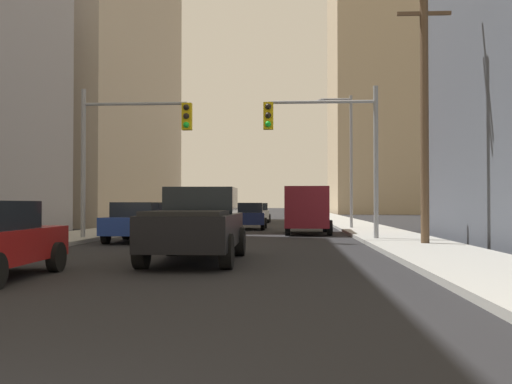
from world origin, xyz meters
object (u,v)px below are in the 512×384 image
pickup_truck_black (197,225)px  sedan_white (257,213)px  sedan_blue (138,222)px  cargo_van_maroon (308,207)px  traffic_signal_near_left (131,137)px  traffic_signal_near_right (326,136)px  sedan_navy (249,216)px

pickup_truck_black → sedan_white: (-0.17, 31.01, -0.16)m
pickup_truck_black → sedan_blue: pickup_truck_black is taller
cargo_van_maroon → traffic_signal_near_left: 9.75m
cargo_van_maroon → traffic_signal_near_right: traffic_signal_near_right is taller
pickup_truck_black → cargo_van_maroon: bearing=77.0°
sedan_navy → pickup_truck_black: bearing=-90.0°
sedan_white → traffic_signal_near_left: 23.64m
sedan_navy → traffic_signal_near_right: traffic_signal_near_right is taller
traffic_signal_near_left → traffic_signal_near_right: 7.65m
sedan_white → cargo_van_maroon: bearing=-78.7°
sedan_white → sedan_navy: bearing=-89.2°
sedan_blue → traffic_signal_near_left: 3.35m
sedan_navy → traffic_signal_near_left: traffic_signal_near_left is taller
sedan_navy → traffic_signal_near_right: size_ratio=0.71×
pickup_truck_black → traffic_signal_near_left: 9.34m
pickup_truck_black → sedan_white: 31.01m
cargo_van_maroon → sedan_white: cargo_van_maroon is taller
sedan_blue → pickup_truck_black: bearing=-65.3°
cargo_van_maroon → sedan_blue: (-6.69, -6.43, -0.52)m
sedan_navy → cargo_van_maroon: bearing=-57.1°
sedan_blue → traffic_signal_near_right: traffic_signal_near_right is taller
traffic_signal_near_right → sedan_navy: bearing=108.8°
cargo_van_maroon → sedan_navy: cargo_van_maroon is taller
sedan_blue → sedan_navy: same height
traffic_signal_near_right → sedan_white: bearing=99.7°
pickup_truck_black → sedan_navy: pickup_truck_black is taller
sedan_blue → sedan_white: 23.71m
sedan_blue → traffic_signal_near_right: (7.23, 0.36, 3.30)m
cargo_van_maroon → traffic_signal_near_right: size_ratio=0.88×
cargo_van_maroon → sedan_white: (-3.39, 17.05, -0.52)m
traffic_signal_near_left → pickup_truck_black: bearing=-63.8°
cargo_van_maroon → pickup_truck_black: bearing=-103.0°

